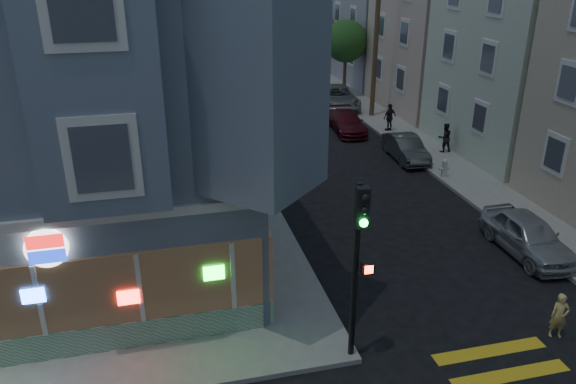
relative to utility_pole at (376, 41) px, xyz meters
name	(u,v)px	position (x,y,z in m)	size (l,w,h in m)	color
sidewalk_ne	(530,109)	(11.00, -1.00, -4.72)	(24.00, 42.00, 0.15)	gray
corner_building	(13,86)	(-18.00, -13.02, 1.02)	(14.60, 14.60, 11.40)	slate
row_house_b	(574,46)	(7.50, -8.00, 0.60)	(12.00, 8.60, 10.50)	beige
row_house_c	(477,37)	(7.50, 1.00, -0.15)	(12.00, 8.60, 9.00)	beige
row_house_d	(417,12)	(7.50, 10.00, 0.60)	(12.00, 8.60, 10.50)	gray
utility_pole	(376,41)	(0.00, 0.00, 0.00)	(2.20, 0.30, 9.00)	#4C3826
street_tree_near	(346,41)	(0.20, 6.00, -0.86)	(3.00, 3.00, 5.30)	#4C3826
street_tree_far	(314,28)	(0.20, 14.00, -0.86)	(3.00, 3.00, 5.30)	#4C3826
running_child	(559,316)	(-3.36, -22.20, -4.13)	(0.49, 0.32, 1.33)	#D7BE6E
pedestrian_a	(445,138)	(1.00, -7.62, -3.88)	(0.74, 0.58, 1.53)	black
pedestrian_b	(390,117)	(-0.26, -3.40, -3.85)	(0.93, 0.39, 1.59)	black
parked_car_a	(528,235)	(-1.30, -17.90, -4.09)	(1.67, 4.14, 1.41)	#ADB0B5
parked_car_b	(406,148)	(-1.30, -7.91, -4.18)	(1.31, 3.76, 1.24)	#3E4243
parked_car_c	(347,122)	(-2.62, -2.71, -4.20)	(1.67, 4.11, 1.19)	#53131D
parked_car_d	(337,97)	(-1.49, 2.66, -4.04)	(2.50, 5.41, 1.50)	gray
traffic_signal	(359,245)	(-9.18, -21.82, -1.38)	(0.58, 0.54, 4.84)	black
fire_hydrant	(444,167)	(-0.70, -10.83, -4.20)	(0.49, 0.28, 0.85)	silver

